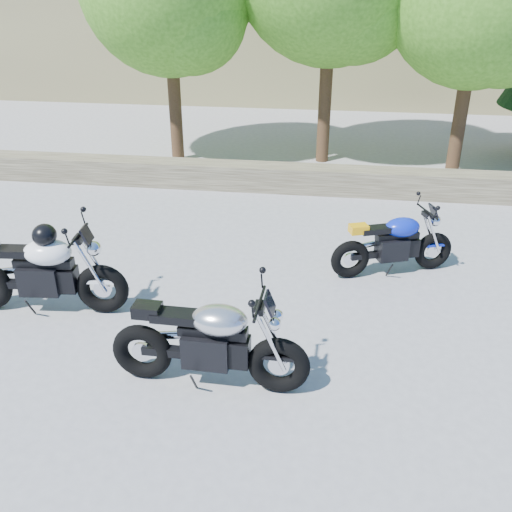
% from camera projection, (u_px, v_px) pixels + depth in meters
% --- Properties ---
extents(ground, '(90.00, 90.00, 0.00)m').
position_uv_depth(ground, '(227.00, 352.00, 6.54)').
color(ground, gray).
rests_on(ground, ground).
extents(stone_wall, '(22.00, 0.55, 0.50)m').
position_uv_depth(stone_wall, '(278.00, 178.00, 11.30)').
color(stone_wall, '#4E4534').
rests_on(stone_wall, ground).
extents(silver_bike, '(2.10, 0.67, 1.05)m').
position_uv_depth(silver_bike, '(210.00, 343.00, 5.81)').
color(silver_bike, black).
rests_on(silver_bike, ground).
extents(white_bike, '(2.17, 0.69, 1.20)m').
position_uv_depth(white_bike, '(40.00, 269.00, 7.09)').
color(white_bike, black).
rests_on(white_bike, ground).
extents(blue_bike, '(1.77, 0.82, 0.92)m').
position_uv_depth(blue_bike, '(394.00, 244.00, 8.07)').
color(blue_bike, black).
rests_on(blue_bike, ground).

